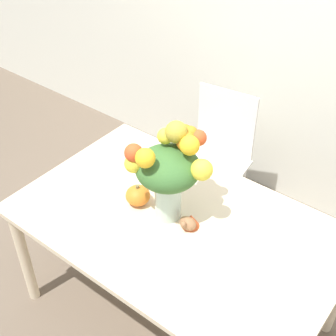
{
  "coord_description": "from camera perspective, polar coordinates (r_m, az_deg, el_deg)",
  "views": [
    {
      "loc": [
        0.96,
        -1.3,
        2.32
      ],
      "look_at": [
        -0.06,
        0.01,
        1.01
      ],
      "focal_mm": 50.0,
      "sensor_mm": 36.0,
      "label": 1
    }
  ],
  "objects": [
    {
      "name": "ground_plane",
      "position": [
        2.82,
        0.94,
        -17.02
      ],
      "size": [
        12.0,
        12.0,
        0.0
      ],
      "primitive_type": "plane",
      "color": "brown"
    },
    {
      "name": "wall_back",
      "position": [
        2.97,
        17.88,
        17.41
      ],
      "size": [
        8.0,
        0.06,
        2.7
      ],
      "color": "silver",
      "rests_on": "ground_plane"
    },
    {
      "name": "dining_table",
      "position": [
        2.32,
        1.1,
        -7.91
      ],
      "size": [
        1.57,
        0.98,
        0.72
      ],
      "color": "beige",
      "rests_on": "ground_plane"
    },
    {
      "name": "flower_vase",
      "position": [
        2.11,
        0.2,
        -0.02
      ],
      "size": [
        0.36,
        0.36,
        0.5
      ],
      "color": "#B2CCBC",
      "rests_on": "dining_table"
    },
    {
      "name": "pumpkin",
      "position": [
        2.33,
        -3.69,
        -3.35
      ],
      "size": [
        0.12,
        0.12,
        0.11
      ],
      "color": "orange",
      "rests_on": "dining_table"
    },
    {
      "name": "turkey_figurine",
      "position": [
        2.22,
        2.63,
        -6.55
      ],
      "size": [
        0.09,
        0.12,
        0.07
      ],
      "color": "#936642",
      "rests_on": "dining_table"
    },
    {
      "name": "dining_chair_near_window",
      "position": [
        3.08,
        5.82,
        1.17
      ],
      "size": [
        0.47,
        0.47,
        0.91
      ],
      "rotation": [
        0.0,
        0.0,
        0.13
      ],
      "color": "white",
      "rests_on": "ground_plane"
    }
  ]
}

